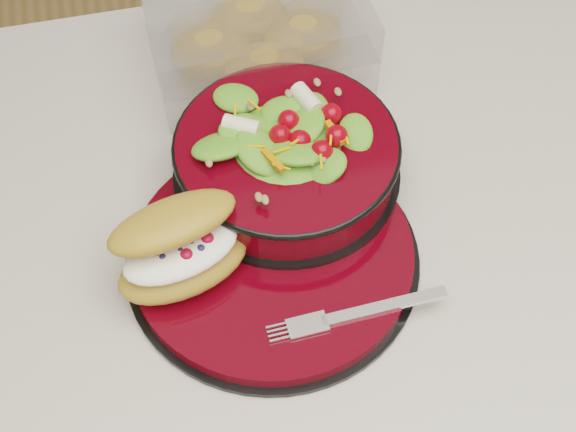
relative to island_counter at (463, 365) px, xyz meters
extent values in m
cube|color=white|center=(0.00, 0.00, -0.02)|extent=(1.16, 0.66, 0.86)
cube|color=beige|center=(0.00, 0.00, 0.43)|extent=(1.24, 0.74, 0.04)
cylinder|color=black|center=(-0.29, -0.03, 0.45)|extent=(0.28, 0.28, 0.01)
cylinder|color=#530209|center=(-0.29, -0.03, 0.46)|extent=(0.27, 0.27, 0.01)
torus|color=black|center=(-0.28, -0.04, 0.46)|extent=(0.15, 0.15, 0.01)
cylinder|color=black|center=(-0.26, 0.06, 0.47)|extent=(0.23, 0.23, 0.01)
cylinder|color=#530209|center=(-0.26, 0.06, 0.49)|extent=(0.22, 0.22, 0.04)
torus|color=black|center=(-0.26, 0.06, 0.51)|extent=(0.22, 0.22, 0.01)
ellipsoid|color=#397320|center=(-0.26, 0.06, 0.51)|extent=(0.18, 0.18, 0.07)
sphere|color=#B8070D|center=(-0.21, 0.06, 0.55)|extent=(0.02, 0.02, 0.02)
sphere|color=#B8070D|center=(-0.24, 0.09, 0.55)|extent=(0.02, 0.02, 0.02)
sphere|color=#B8070D|center=(-0.28, 0.09, 0.55)|extent=(0.02, 0.02, 0.02)
sphere|color=#B8070D|center=(-0.30, 0.06, 0.55)|extent=(0.02, 0.02, 0.02)
sphere|color=#B8070D|center=(-0.28, 0.02, 0.55)|extent=(0.02, 0.02, 0.02)
sphere|color=#B8070D|center=(-0.24, 0.02, 0.55)|extent=(0.02, 0.02, 0.02)
cylinder|color=silver|center=(-0.23, 0.10, 0.55)|extent=(0.03, 0.04, 0.02)
cylinder|color=silver|center=(-0.30, 0.08, 0.55)|extent=(0.04, 0.03, 0.02)
cube|color=orange|center=(-0.28, 0.03, 0.55)|extent=(0.03, 0.03, 0.01)
cube|color=orange|center=(-0.21, 0.05, 0.55)|extent=(0.03, 0.02, 0.01)
ellipsoid|color=#C08C3A|center=(-0.38, -0.04, 0.48)|extent=(0.14, 0.10, 0.03)
ellipsoid|color=white|center=(-0.38, -0.04, 0.50)|extent=(0.12, 0.08, 0.02)
ellipsoid|color=#C08C3A|center=(-0.38, -0.02, 0.53)|extent=(0.13, 0.09, 0.03)
sphere|color=#B50C22|center=(-0.40, -0.04, 0.51)|extent=(0.01, 0.01, 0.01)
sphere|color=#B50C22|center=(-0.37, -0.05, 0.51)|extent=(0.01, 0.01, 0.01)
sphere|color=#B50C22|center=(-0.35, -0.03, 0.51)|extent=(0.01, 0.01, 0.01)
sphere|color=#191947|center=(-0.38, -0.03, 0.51)|extent=(0.01, 0.01, 0.01)
sphere|color=#191947|center=(-0.37, -0.04, 0.51)|extent=(0.01, 0.01, 0.01)
sphere|color=#191947|center=(-0.38, -0.04, 0.51)|extent=(0.01, 0.01, 0.01)
sphere|color=#191947|center=(-0.36, -0.04, 0.51)|extent=(0.01, 0.01, 0.01)
sphere|color=#191947|center=(-0.39, -0.05, 0.51)|extent=(0.01, 0.01, 0.01)
cube|color=silver|center=(-0.21, -0.11, 0.47)|extent=(0.12, 0.02, 0.00)
cube|color=silver|center=(-0.28, -0.12, 0.47)|extent=(0.04, 0.02, 0.00)
cube|color=white|center=(-0.25, 0.24, 0.47)|extent=(0.24, 0.18, 0.05)
cube|color=white|center=(-0.25, 0.24, 0.52)|extent=(0.24, 0.18, 0.04)
ellipsoid|color=#C08C3A|center=(-0.30, 0.24, 0.47)|extent=(0.09, 0.07, 0.04)
ellipsoid|color=#C08C3A|center=(-0.19, 0.24, 0.47)|extent=(0.09, 0.07, 0.04)
ellipsoid|color=#C08C3A|center=(-0.25, 0.28, 0.47)|extent=(0.09, 0.07, 0.04)
ellipsoid|color=#C08C3A|center=(-0.25, 0.20, 0.47)|extent=(0.09, 0.07, 0.04)
camera|label=1|loc=(-0.37, -0.44, 1.10)|focal=50.00mm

